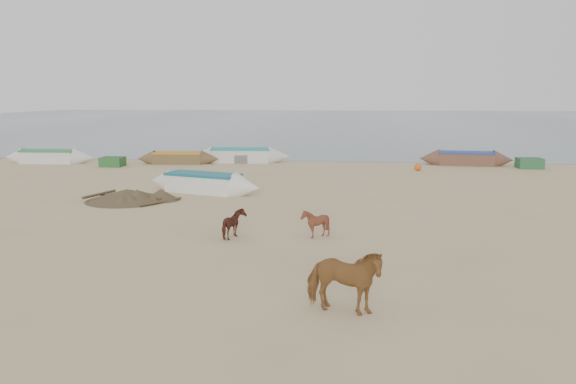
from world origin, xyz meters
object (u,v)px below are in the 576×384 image
object	(u,v)px
calf_right	(235,224)
calf_front	(315,223)
cow_adult	(343,280)
near_canoe	(203,183)

from	to	relation	value
calf_right	calf_front	bearing A→B (deg)	-91.10
cow_adult	calf_right	xyz separation A→B (m)	(-3.54, 6.06, -0.28)
cow_adult	calf_front	distance (m)	6.45
calf_front	calf_right	xyz separation A→B (m)	(-2.62, -0.32, -0.02)
calf_front	near_canoe	distance (m)	9.92
calf_front	near_canoe	size ratio (longest dim) A/B	0.16
calf_front	near_canoe	bearing A→B (deg)	-139.36
cow_adult	calf_right	world-z (taller)	cow_adult
cow_adult	calf_front	world-z (taller)	cow_adult
cow_adult	calf_front	xyz separation A→B (m)	(-0.92, 6.38, -0.25)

